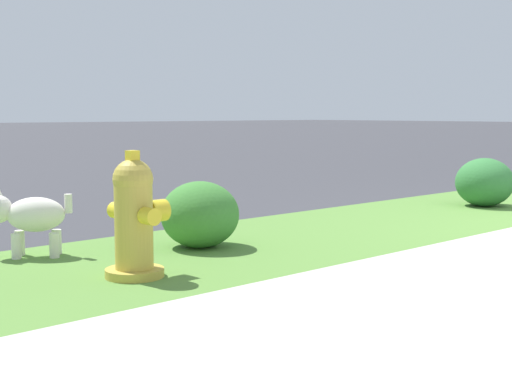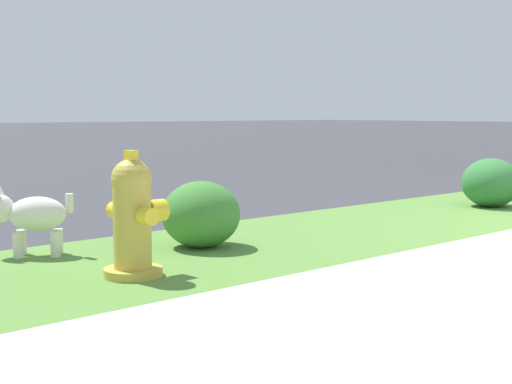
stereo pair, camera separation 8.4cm
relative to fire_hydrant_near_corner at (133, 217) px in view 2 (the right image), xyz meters
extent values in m
cube|color=#568438|center=(3.67, 0.31, -0.32)|extent=(18.00, 1.70, 0.01)
cylinder|color=gold|center=(-0.01, 0.00, -0.30)|extent=(0.31, 0.31, 0.05)
cylinder|color=gold|center=(-0.01, 0.00, -0.03)|extent=(0.20, 0.20, 0.47)
sphere|color=gold|center=(-0.01, 0.00, 0.20)|extent=(0.21, 0.21, 0.21)
cube|color=yellow|center=(-0.01, 0.00, 0.33)|extent=(0.06, 0.06, 0.06)
cylinder|color=yellow|center=(-0.01, 0.15, 0.02)|extent=(0.09, 0.09, 0.09)
cylinder|color=yellow|center=(0.00, -0.15, 0.02)|extent=(0.09, 0.09, 0.09)
cylinder|color=yellow|center=(0.14, 0.00, 0.02)|extent=(0.10, 0.12, 0.12)
ellipsoid|color=silver|center=(-0.15, 0.86, -0.06)|extent=(0.40, 0.36, 0.21)
sphere|color=silver|center=(-0.33, 0.98, -0.02)|extent=(0.17, 0.17, 0.17)
cone|color=silver|center=(-0.31, 1.03, 0.09)|extent=(0.08, 0.08, 0.08)
cylinder|color=silver|center=(-0.27, 0.88, -0.24)|extent=(0.06, 0.06, 0.16)
cylinder|color=silver|center=(-0.21, 0.97, -0.24)|extent=(0.06, 0.06, 0.16)
cylinder|color=silver|center=(-0.09, 0.75, -0.24)|extent=(0.06, 0.06, 0.16)
cylinder|color=silver|center=(-0.02, 0.85, -0.24)|extent=(0.06, 0.06, 0.16)
cylinder|color=silver|center=(0.01, 0.76, 0.00)|extent=(0.05, 0.05, 0.12)
ellipsoid|color=#337538|center=(4.00, 0.28, -0.09)|extent=(0.53, 0.53, 0.45)
ellipsoid|color=#3D7F33|center=(0.77, 0.44, -0.10)|extent=(0.51, 0.51, 0.43)
camera|label=1|loc=(-2.02, -3.18, 0.55)|focal=50.00mm
camera|label=2|loc=(-1.96, -3.23, 0.55)|focal=50.00mm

